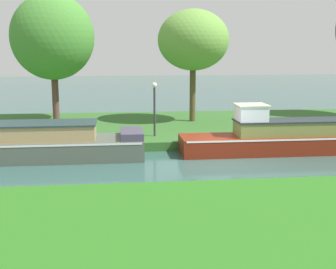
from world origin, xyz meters
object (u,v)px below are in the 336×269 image
(mooring_post_near, at_px, (11,136))
(willow_tree_left, at_px, (52,37))
(maroon_barge, at_px, (291,137))
(willow_tree_centre, at_px, (193,40))
(lamp_post, at_px, (154,102))
(slate_narrowboat, at_px, (37,143))

(mooring_post_near, bearing_deg, willow_tree_left, 80.52)
(maroon_barge, height_order, mooring_post_near, maroon_barge)
(willow_tree_left, bearing_deg, willow_tree_centre, -10.07)
(lamp_post, bearing_deg, willow_tree_left, 132.76)
(slate_narrowboat, distance_m, willow_tree_centre, 10.88)
(lamp_post, bearing_deg, maroon_barge, -22.37)
(willow_tree_left, bearing_deg, lamp_post, -47.24)
(maroon_barge, bearing_deg, willow_tree_centre, 115.72)
(slate_narrowboat, relative_size, lamp_post, 3.39)
(willow_tree_left, relative_size, willow_tree_centre, 1.14)
(maroon_barge, xyz_separation_m, willow_tree_centre, (-3.19, 6.63, 4.24))
(willow_tree_left, height_order, lamp_post, willow_tree_left)
(maroon_barge, height_order, willow_tree_centre, willow_tree_centre)
(slate_narrowboat, height_order, willow_tree_left, willow_tree_left)
(maroon_barge, xyz_separation_m, slate_narrowboat, (-10.71, 0.00, -0.01))
(mooring_post_near, bearing_deg, maroon_barge, -6.60)
(slate_narrowboat, bearing_deg, mooring_post_near, 133.87)
(willow_tree_left, xyz_separation_m, willow_tree_centre, (7.75, -1.38, -0.18))
(willow_tree_centre, bearing_deg, lamp_post, -120.51)
(willow_tree_centre, bearing_deg, willow_tree_left, 169.93)
(willow_tree_left, distance_m, willow_tree_centre, 7.87)
(lamp_post, xyz_separation_m, mooring_post_near, (-6.33, -0.96, -1.30))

